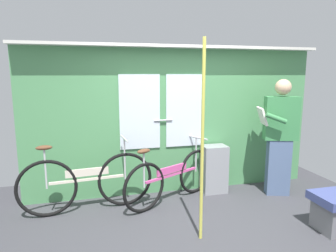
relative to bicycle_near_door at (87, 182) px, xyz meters
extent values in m
cube|color=#38383D|center=(1.33, -0.91, -0.42)|extent=(5.50, 4.29, 0.04)
cube|color=#4C8C56|center=(1.33, 0.43, 0.70)|extent=(4.50, 0.08, 2.20)
cube|color=silver|center=(0.78, 0.38, 0.87)|extent=(0.60, 0.02, 1.10)
cube|color=silver|center=(1.48, 0.38, 0.87)|extent=(0.60, 0.02, 1.10)
cylinder|color=#B2B2B7|center=(1.13, 0.36, 0.74)|extent=(0.28, 0.02, 0.02)
cube|color=silver|center=(1.33, 0.33, 1.82)|extent=(4.50, 0.28, 0.04)
torus|color=black|center=(0.51, 0.05, -0.02)|extent=(0.76, 0.12, 0.76)
torus|color=black|center=(-0.50, -0.05, -0.02)|extent=(0.76, 0.12, 0.76)
cube|color=beige|center=(0.01, 0.00, 0.04)|extent=(0.96, 0.13, 0.03)
cube|color=beige|center=(0.01, 0.00, 0.14)|extent=(0.56, 0.08, 0.10)
cylinder|color=#B7B7BC|center=(-0.50, -0.05, 0.25)|extent=(0.02, 0.02, 0.54)
ellipsoid|color=brown|center=(-0.50, -0.05, 0.52)|extent=(0.21, 0.11, 0.06)
cylinder|color=#B7B7BC|center=(0.51, 0.05, 0.27)|extent=(0.02, 0.02, 0.58)
cylinder|color=#B7B7BC|center=(0.51, 0.05, 0.56)|extent=(0.07, 0.44, 0.02)
torus|color=black|center=(1.62, 0.25, -0.06)|extent=(0.62, 0.36, 0.68)
torus|color=black|center=(0.73, -0.22, -0.06)|extent=(0.62, 0.36, 0.68)
cube|color=#D14C93|center=(1.18, 0.02, 0.00)|extent=(0.86, 0.47, 0.03)
cube|color=#D14C93|center=(1.18, 0.02, 0.08)|extent=(0.50, 0.28, 0.10)
cylinder|color=#B7B7BC|center=(0.73, -0.22, 0.19)|extent=(0.02, 0.02, 0.50)
ellipsoid|color=brown|center=(0.73, -0.22, 0.44)|extent=(0.22, 0.17, 0.06)
cylinder|color=#B7B7BC|center=(1.62, 0.25, 0.21)|extent=(0.02, 0.02, 0.54)
cylinder|color=#B7B7BC|center=(1.62, 0.25, 0.48)|extent=(0.23, 0.40, 0.02)
cube|color=slate|center=(2.82, -0.11, 0.03)|extent=(0.38, 0.27, 0.86)
cube|color=#387F47|center=(2.82, -0.11, 0.78)|extent=(0.52, 0.34, 0.64)
sphere|color=tan|center=(2.82, -0.11, 1.24)|extent=(0.23, 0.23, 0.23)
cube|color=silver|center=(2.55, -0.03, 0.81)|extent=(0.21, 0.36, 0.26)
cylinder|color=#387F47|center=(2.62, -0.28, 0.81)|extent=(0.31, 0.16, 0.17)
cylinder|color=#387F47|center=(2.75, 0.14, 0.81)|extent=(0.31, 0.16, 0.17)
cube|color=gray|center=(1.91, 0.21, -0.03)|extent=(0.38, 0.28, 0.74)
cylinder|color=#C6C14C|center=(1.24, -1.03, 0.70)|extent=(0.04, 0.04, 2.20)
camera|label=1|loc=(0.12, -3.96, 1.43)|focal=32.01mm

